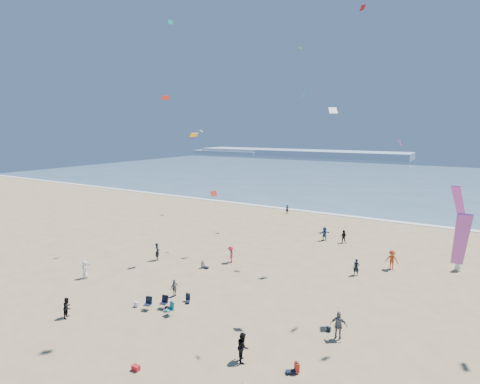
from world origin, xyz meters
The scene contains 13 objects.
ground centered at (0.00, 0.00, 0.00)m, with size 220.00×220.00×0.00m, color tan.
ocean centered at (0.00, 95.00, 0.03)m, with size 220.00×100.00×0.06m, color #476B84.
surf_line centered at (0.00, 45.00, 0.04)m, with size 220.00×1.20×0.08m, color white.
headland_far centered at (-60.00, 170.00, 1.60)m, with size 110.00×20.00×3.20m, color #7A8EA8.
headland_near centered at (-100.00, 165.00, 1.00)m, with size 40.00×14.00×2.00m, color #7A8EA8.
standing_flyers centered at (3.29, 17.32, 0.87)m, with size 33.49×40.85×1.95m.
seated_group centered at (1.41, 4.33, 0.42)m, with size 15.31×22.95×0.84m.
chair_cluster centered at (-3.81, 5.88, 0.50)m, with size 2.75×1.54×1.00m.
white_tote centered at (-5.92, 5.49, 0.20)m, with size 0.35×0.20×0.40m, color white.
black_backpack centered at (-3.37, 6.16, 0.19)m, with size 0.30×0.22×0.38m, color black.
cooler centered at (-0.09, -0.12, 0.15)m, with size 0.45×0.30×0.30m, color #B31921.
navy_bag centered at (8.07, 9.67, 0.17)m, with size 0.28×0.18×0.34m, color black.
kites_aloft centered at (9.67, 13.15, 15.53)m, with size 46.45×41.26×29.60m.
Camera 1 is at (15.07, -13.73, 13.64)m, focal length 28.00 mm.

